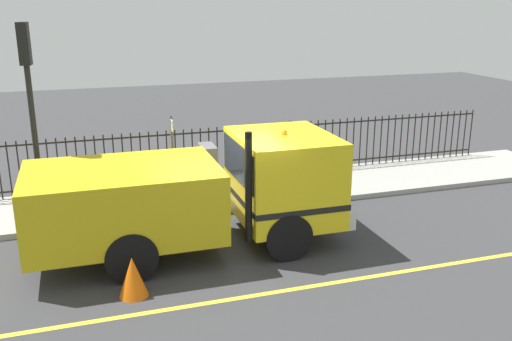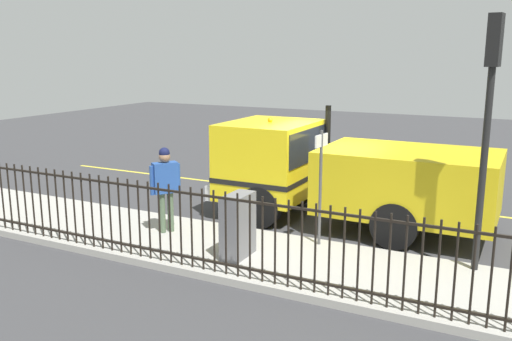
# 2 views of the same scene
# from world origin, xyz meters

# --- Properties ---
(ground_plane) EXTENTS (48.03, 48.03, 0.00)m
(ground_plane) POSITION_xyz_m (0.00, 0.00, 0.00)
(ground_plane) COLOR #38383A
(ground_plane) RESTS_ON ground
(sidewalk_slab) EXTENTS (2.61, 21.83, 0.14)m
(sidewalk_slab) POSITION_xyz_m (3.10, 0.00, 0.07)
(sidewalk_slab) COLOR #A3A099
(sidewalk_slab) RESTS_ON ground
(lane_marking) EXTENTS (0.12, 19.65, 0.01)m
(lane_marking) POSITION_xyz_m (-2.09, 0.00, 0.00)
(lane_marking) COLOR yellow
(lane_marking) RESTS_ON ground
(work_truck) EXTENTS (2.47, 6.33, 2.63)m
(work_truck) POSITION_xyz_m (0.20, 0.28, 1.28)
(work_truck) COLOR yellow
(work_truck) RESTS_ON ground
(worker_standing) EXTENTS (0.56, 0.49, 1.83)m
(worker_standing) POSITION_xyz_m (2.85, -2.51, 1.26)
(worker_standing) COLOR #264C99
(worker_standing) RESTS_ON sidewalk_slab
(iron_fence) EXTENTS (0.04, 18.59, 1.47)m
(iron_fence) POSITION_xyz_m (4.26, 0.00, 0.88)
(iron_fence) COLOR black
(iron_fence) RESTS_ON sidewalk_slab
(traffic_light_near) EXTENTS (0.32, 0.24, 4.37)m
(traffic_light_near) POSITION_xyz_m (2.07, 3.57, 3.22)
(traffic_light_near) COLOR black
(traffic_light_near) RESTS_ON sidewalk_slab
(utility_cabinet) EXTENTS (0.79, 0.37, 1.20)m
(utility_cabinet) POSITION_xyz_m (3.42, -0.46, 0.74)
(utility_cabinet) COLOR slate
(utility_cabinet) RESTS_ON sidewalk_slab
(traffic_cone) EXTENTS (0.51, 0.51, 0.72)m
(traffic_cone) POSITION_xyz_m (-1.44, 2.02, 0.36)
(traffic_cone) COLOR orange
(traffic_cone) RESTS_ON ground
(street_sign) EXTENTS (0.50, 0.08, 2.30)m
(street_sign) POSITION_xyz_m (2.10, 0.66, 1.57)
(street_sign) COLOR #4C4C4C
(street_sign) RESTS_ON sidewalk_slab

